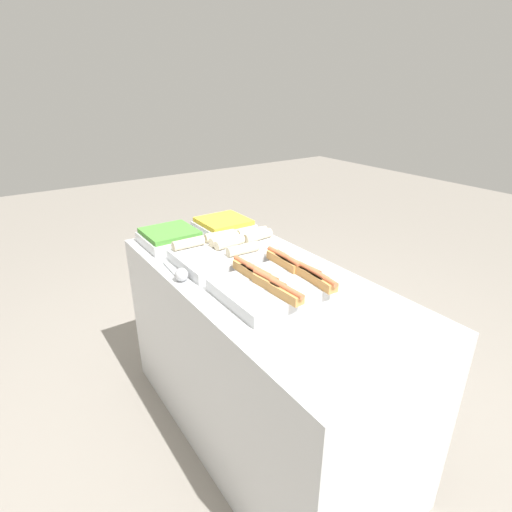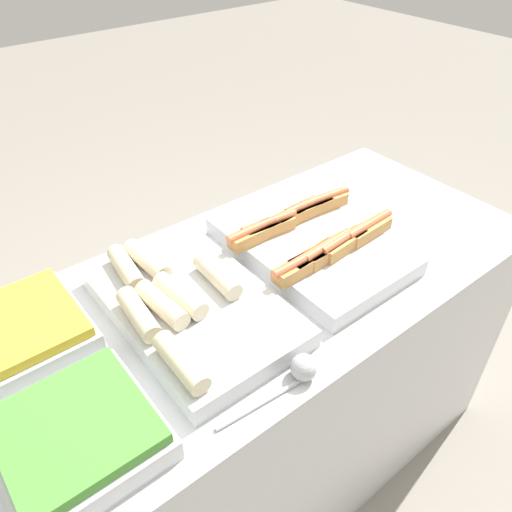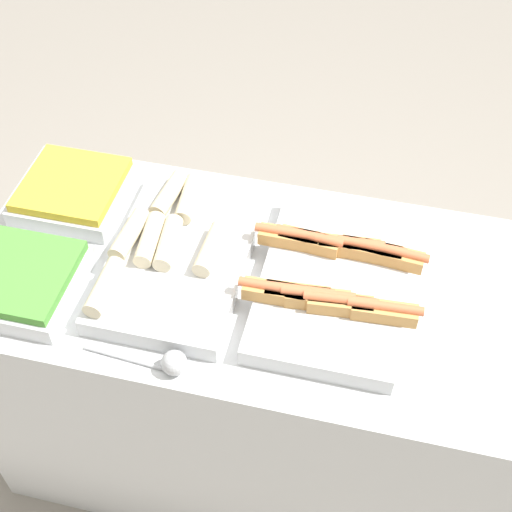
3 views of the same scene
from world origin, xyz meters
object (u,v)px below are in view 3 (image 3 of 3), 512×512
tray_hotdogs (333,281)px  tray_side_back (73,191)px  tray_wraps (177,253)px  serving_spoon_near (170,362)px  tray_side_front (21,280)px

tray_hotdogs → tray_side_back: tray_hotdogs is taller
tray_wraps → serving_spoon_near: bearing=-75.5°
tray_wraps → serving_spoon_near: (0.08, -0.30, -0.01)m
tray_side_front → tray_side_back: same height
tray_wraps → tray_side_front: size_ratio=1.93×
tray_hotdogs → tray_side_back: (-0.72, 0.15, -0.00)m
tray_hotdogs → tray_wraps: size_ratio=0.97×
tray_side_back → serving_spoon_near: bearing=-47.5°
tray_side_front → serving_spoon_near: bearing=-17.9°
tray_hotdogs → tray_side_front: 0.74m
tray_hotdogs → tray_side_front: tray_hotdogs is taller
tray_side_front → serving_spoon_near: (0.41, -0.13, -0.01)m
tray_hotdogs → tray_wraps: bearing=179.3°
tray_side_front → serving_spoon_near: 0.43m
tray_hotdogs → serving_spoon_near: tray_hotdogs is taller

